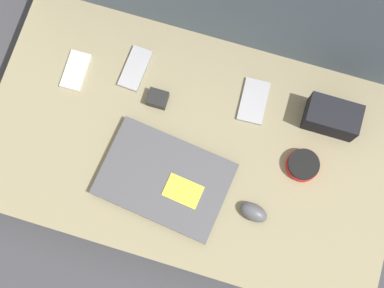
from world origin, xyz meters
name	(u,v)px	position (x,y,z in m)	size (l,w,h in m)	color
ground_plane	(192,156)	(0.00, 0.00, 0.00)	(8.00, 8.00, 0.00)	#38383D
couch_seat	(192,151)	(0.00, 0.00, 0.07)	(1.06, 0.60, 0.13)	#847A5B
laptop	(165,179)	(-0.04, -0.10, 0.15)	(0.34, 0.25, 0.03)	#47474C
computer_mouse	(254,212)	(0.19, -0.12, 0.15)	(0.08, 0.06, 0.04)	#4C4C51
speaker_puck	(303,165)	(0.28, 0.03, 0.15)	(0.08, 0.08, 0.03)	red
phone_silver	(76,71)	(-0.35, 0.10, 0.14)	(0.06, 0.11, 0.01)	silver
phone_black	(254,101)	(0.12, 0.16, 0.14)	(0.07, 0.12, 0.01)	#99999E
phone_small	(135,69)	(-0.20, 0.15, 0.14)	(0.06, 0.12, 0.01)	#99999E
camera_pouch	(332,117)	(0.32, 0.16, 0.17)	(0.13, 0.08, 0.08)	black
charger_brick	(158,99)	(-0.12, 0.09, 0.15)	(0.05, 0.04, 0.03)	black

